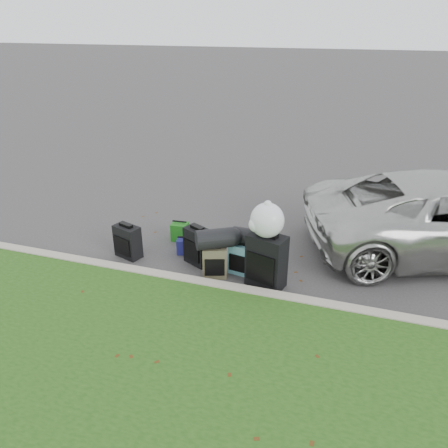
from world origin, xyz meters
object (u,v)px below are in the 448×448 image
(tote_navy, at_px, (184,246))
(suitcase_large_black_right, at_px, (266,261))
(suitcase_large_black_left, at_px, (198,246))
(suitcase_teal, at_px, (241,259))
(suitcase_small_black, at_px, (128,241))
(suitcase_olive, at_px, (215,262))
(tote_green, at_px, (180,232))

(tote_navy, bearing_deg, suitcase_large_black_right, -35.05)
(suitcase_large_black_left, bearing_deg, suitcase_teal, 19.34)
(suitcase_small_black, distance_m, suitcase_large_black_right, 2.46)
(suitcase_large_black_left, relative_size, suitcase_olive, 1.22)
(suitcase_olive, xyz_separation_m, suitcase_large_black_right, (0.83, -0.00, 0.17))
(suitcase_small_black, relative_size, tote_green, 1.71)
(suitcase_small_black, xyz_separation_m, suitcase_large_black_right, (2.45, -0.16, 0.14))
(suitcase_teal, relative_size, tote_green, 1.54)
(suitcase_small_black, bearing_deg, tote_green, 72.83)
(suitcase_small_black, xyz_separation_m, tote_green, (0.60, 0.84, -0.12))
(suitcase_small_black, distance_m, tote_navy, 0.97)
(suitcase_large_black_right, height_order, tote_green, suitcase_large_black_right)
(suitcase_teal, xyz_separation_m, tote_navy, (-1.12, 0.33, -0.12))
(suitcase_olive, bearing_deg, tote_navy, 124.36)
(suitcase_olive, relative_size, tote_green, 1.55)
(suitcase_large_black_left, bearing_deg, suitcase_small_black, -146.28)
(tote_navy, bearing_deg, suitcase_large_black_left, -50.25)
(suitcase_large_black_right, xyz_separation_m, tote_green, (-1.85, 1.00, -0.26))
(tote_green, bearing_deg, suitcase_small_black, -129.71)
(tote_green, height_order, tote_navy, tote_green)
(suitcase_small_black, xyz_separation_m, suitcase_teal, (1.99, 0.07, -0.03))
(suitcase_small_black, height_order, suitcase_large_black_left, suitcase_large_black_left)
(suitcase_small_black, relative_size, suitcase_teal, 1.11)
(tote_green, distance_m, tote_navy, 0.52)
(suitcase_large_black_left, height_order, suitcase_large_black_right, suitcase_large_black_right)
(suitcase_teal, relative_size, tote_navy, 1.90)
(suitcase_small_black, xyz_separation_m, suitcase_large_black_left, (1.22, 0.16, 0.03))
(suitcase_olive, bearing_deg, suitcase_small_black, 155.45)
(suitcase_teal, xyz_separation_m, tote_green, (-1.39, 0.77, -0.09))
(suitcase_small_black, bearing_deg, suitcase_teal, 20.23)
(suitcase_large_black_left, xyz_separation_m, tote_green, (-0.62, 0.68, -0.15))
(suitcase_olive, relative_size, suitcase_teal, 1.00)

